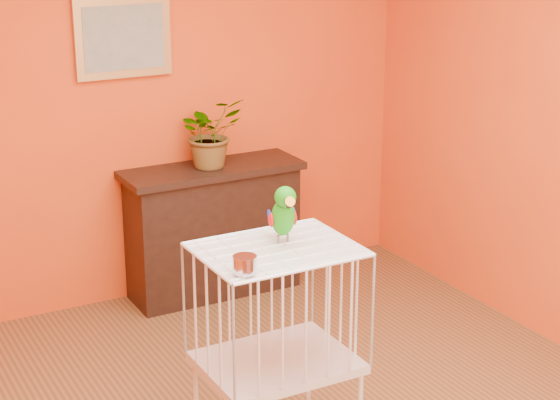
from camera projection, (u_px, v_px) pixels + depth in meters
room_shell at (300, 143)px, 4.00m from camera, size 4.50×4.50×4.50m
console_cabinet at (213, 230)px, 6.28m from camera, size 1.20×0.43×0.89m
potted_plant at (209, 140)px, 6.10m from camera, size 0.48×0.52×0.36m
framed_picture at (123, 38)px, 5.79m from camera, size 0.62×0.04×0.50m
birdcage at (277, 352)px, 4.37m from camera, size 0.70×0.54×1.08m
feed_cup at (245, 264)px, 3.92m from camera, size 0.10×0.10×0.07m
parrot at (283, 213)px, 4.23m from camera, size 0.14×0.25×0.28m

